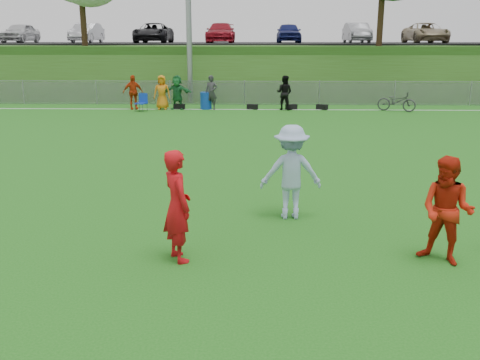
{
  "coord_description": "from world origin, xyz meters",
  "views": [
    {
      "loc": [
        0.58,
        -8.86,
        3.54
      ],
      "look_at": [
        0.32,
        0.5,
        1.03
      ],
      "focal_mm": 40.0,
      "sensor_mm": 36.0,
      "label": 1
    }
  ],
  "objects_px": {
    "player_red_left": "(177,206)",
    "recycling_bin": "(206,101)",
    "player_blue": "(291,172)",
    "player_red_center": "(447,211)",
    "bicycle": "(397,101)"
  },
  "relations": [
    {
      "from": "player_red_left",
      "to": "recycling_bin",
      "type": "distance_m",
      "value": 18.93
    },
    {
      "from": "player_red_center",
      "to": "bicycle",
      "type": "relative_size",
      "value": 0.95
    },
    {
      "from": "player_blue",
      "to": "recycling_bin",
      "type": "xyz_separation_m",
      "value": [
        -3.21,
        16.71,
        -0.52
      ]
    },
    {
      "from": "player_red_center",
      "to": "bicycle",
      "type": "bearing_deg",
      "value": 115.09
    },
    {
      "from": "recycling_bin",
      "to": "bicycle",
      "type": "distance_m",
      "value": 9.43
    },
    {
      "from": "player_blue",
      "to": "recycling_bin",
      "type": "height_order",
      "value": "player_blue"
    },
    {
      "from": "player_blue",
      "to": "bicycle",
      "type": "xyz_separation_m",
      "value": [
        6.21,
        16.15,
        -0.46
      ]
    },
    {
      "from": "player_red_left",
      "to": "player_red_center",
      "type": "bearing_deg",
      "value": -119.81
    },
    {
      "from": "recycling_bin",
      "to": "player_red_left",
      "type": "bearing_deg",
      "value": -86.21
    },
    {
      "from": "recycling_bin",
      "to": "bicycle",
      "type": "relative_size",
      "value": 0.46
    },
    {
      "from": "bicycle",
      "to": "player_blue",
      "type": "bearing_deg",
      "value": -175.88
    },
    {
      "from": "player_red_left",
      "to": "bicycle",
      "type": "distance_m",
      "value": 20.07
    },
    {
      "from": "player_red_left",
      "to": "player_red_center",
      "type": "distance_m",
      "value": 4.29
    },
    {
      "from": "player_blue",
      "to": "player_red_center",
      "type": "bearing_deg",
      "value": 134.26
    },
    {
      "from": "player_red_left",
      "to": "player_red_center",
      "type": "relative_size",
      "value": 1.05
    }
  ]
}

